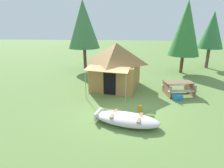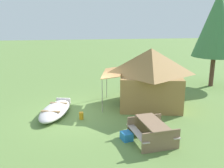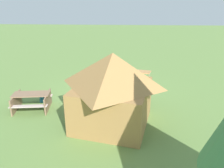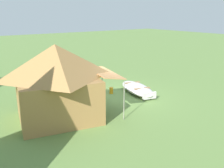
# 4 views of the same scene
# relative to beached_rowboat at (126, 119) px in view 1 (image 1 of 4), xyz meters

# --- Properties ---
(ground_plane) EXTENTS (80.00, 80.00, 0.00)m
(ground_plane) POSITION_rel_beached_rowboat_xyz_m (-0.09, 1.33, -0.23)
(ground_plane) COLOR olive
(beached_rowboat) EXTENTS (3.08, 1.83, 0.45)m
(beached_rowboat) POSITION_rel_beached_rowboat_xyz_m (0.00, 0.00, 0.00)
(beached_rowboat) COLOR silver
(beached_rowboat) RESTS_ON ground_plane
(canvas_cabin_tent) EXTENTS (3.62, 4.52, 2.99)m
(canvas_cabin_tent) POSITION_rel_beached_rowboat_xyz_m (-0.69, 4.77, 1.32)
(canvas_cabin_tent) COLOR #A27541
(canvas_cabin_tent) RESTS_ON ground_plane
(picnic_table) EXTENTS (1.85, 1.64, 0.79)m
(picnic_table) POSITION_rel_beached_rowboat_xyz_m (3.19, 3.76, 0.25)
(picnic_table) COLOR #87674D
(picnic_table) RESTS_ON ground_plane
(cooler_box) EXTENTS (0.53, 0.48, 0.31)m
(cooler_box) POSITION_rel_beached_rowboat_xyz_m (2.93, 2.85, -0.08)
(cooler_box) COLOR #2475C1
(cooler_box) RESTS_ON ground_plane
(fuel_can) EXTENTS (0.25, 0.25, 0.33)m
(fuel_can) POSITION_rel_beached_rowboat_xyz_m (0.69, 1.21, -0.07)
(fuel_can) COLOR orange
(fuel_can) RESTS_ON ground_plane
(pine_tree_back_left) EXTENTS (2.59, 2.59, 5.98)m
(pine_tree_back_left) POSITION_rel_beached_rowboat_xyz_m (4.86, 9.15, 3.52)
(pine_tree_back_left) COLOR brown
(pine_tree_back_left) RESTS_ON ground_plane
(pine_tree_back_right) EXTENTS (2.86, 2.86, 6.17)m
(pine_tree_back_right) POSITION_rel_beached_rowboat_xyz_m (-3.89, 9.95, 3.83)
(pine_tree_back_right) COLOR brown
(pine_tree_back_right) RESTS_ON ground_plane
(pine_tree_far_center) EXTENTS (2.29, 2.29, 5.23)m
(pine_tree_far_center) POSITION_rel_beached_rowboat_xyz_m (7.87, 11.20, 3.31)
(pine_tree_far_center) COLOR brown
(pine_tree_far_center) RESTS_ON ground_plane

